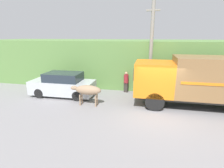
{
  "coord_description": "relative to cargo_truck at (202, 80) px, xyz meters",
  "views": [
    {
      "loc": [
        -0.65,
        -9.0,
        4.12
      ],
      "look_at": [
        -2.74,
        0.99,
        1.28
      ],
      "focal_mm": 28.0,
      "sensor_mm": 36.0,
      "label": 1
    }
  ],
  "objects": [
    {
      "name": "pedestrian_on_hill",
      "position": [
        -4.59,
        2.01,
        -0.85
      ],
      "size": [
        0.44,
        0.44,
        1.55
      ],
      "rotation": [
        0.0,
        0.0,
        2.8
      ],
      "color": "#38332D",
      "rests_on": "ground_plane"
    },
    {
      "name": "brown_cow",
      "position": [
        -6.53,
        -1.02,
        -0.75
      ],
      "size": [
        1.91,
        0.58,
        1.26
      ],
      "rotation": [
        0.0,
        0.0,
        0.02
      ],
      "color": "#9E7F60",
      "rests_on": "ground_plane"
    },
    {
      "name": "utility_pole",
      "position": [
        -2.92,
        2.05,
        1.66
      ],
      "size": [
        0.9,
        0.24,
        6.49
      ],
      "color": "gray",
      "rests_on": "ground_plane"
    },
    {
      "name": "cargo_truck",
      "position": [
        0.0,
        0.0,
        0.0
      ],
      "size": [
        7.41,
        2.34,
        2.98
      ],
      "rotation": [
        0.0,
        0.0,
        0.01
      ],
      "color": "#2D2D2D",
      "rests_on": "ground_plane"
    },
    {
      "name": "ground_plane",
      "position": [
        -2.41,
        -1.48,
        -1.7
      ],
      "size": [
        60.0,
        60.0,
        0.0
      ],
      "primitive_type": "plane",
      "color": "gray"
    },
    {
      "name": "parked_suv",
      "position": [
        -8.8,
        0.25,
        -0.89
      ],
      "size": [
        4.42,
        1.71,
        1.66
      ],
      "rotation": [
        0.0,
        0.0,
        -0.01
      ],
      "color": "silver",
      "rests_on": "ground_plane"
    },
    {
      "name": "hillside_embankment",
      "position": [
        -2.41,
        5.73,
        0.16
      ],
      "size": [
        32.0,
        6.86,
        3.71
      ],
      "color": "#608C47",
      "rests_on": "ground_plane"
    },
    {
      "name": "building_backdrop",
      "position": [
        -6.92,
        3.77,
        -0.15
      ],
      "size": [
        5.79,
        2.7,
        3.07
      ],
      "color": "#8CC69E",
      "rests_on": "ground_plane"
    }
  ]
}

